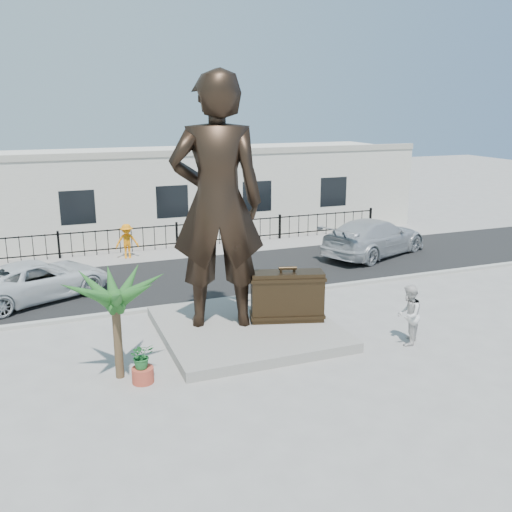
{
  "coord_description": "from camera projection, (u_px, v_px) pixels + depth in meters",
  "views": [
    {
      "loc": [
        -6.17,
        -14.0,
        6.91
      ],
      "look_at": [
        0.0,
        2.0,
        2.3
      ],
      "focal_mm": 40.0,
      "sensor_mm": 36.0,
      "label": 1
    }
  ],
  "objects": [
    {
      "name": "planter",
      "position": [
        143.0,
        375.0,
        14.53
      ],
      "size": [
        0.56,
        0.56,
        0.4
      ],
      "primitive_type": "cylinder",
      "color": "#B3422F",
      "rests_on": "ground"
    },
    {
      "name": "building",
      "position": [
        158.0,
        192.0,
        31.3
      ],
      "size": [
        28.0,
        7.0,
        4.4
      ],
      "primitive_type": "cube",
      "color": "silver",
      "rests_on": "ground"
    },
    {
      "name": "far_sidewalk",
      "position": [
        181.0,
        252.0,
        27.37
      ],
      "size": [
        40.0,
        2.5,
        0.02
      ],
      "primitive_type": "cube",
      "color": "#9E9991",
      "rests_on": "ground"
    },
    {
      "name": "car_silver",
      "position": [
        374.0,
        237.0,
        26.59
      ],
      "size": [
        6.35,
        4.45,
        1.71
      ],
      "primitive_type": "imported",
      "rotation": [
        0.0,
        0.0,
        1.96
      ],
      "color": "#ADAFB2",
      "rests_on": "street"
    },
    {
      "name": "car_white",
      "position": [
        38.0,
        280.0,
        20.65
      ],
      "size": [
        5.61,
        4.21,
        1.42
      ],
      "primitive_type": "imported",
      "rotation": [
        0.0,
        0.0,
        1.99
      ],
      "color": "silver",
      "rests_on": "street"
    },
    {
      "name": "ground",
      "position": [
        281.0,
        349.0,
        16.56
      ],
      "size": [
        100.0,
        100.0,
        0.0
      ],
      "primitive_type": "plane",
      "color": "#9E9991",
      "rests_on": "ground"
    },
    {
      "name": "plinth",
      "position": [
        247.0,
        328.0,
        17.69
      ],
      "size": [
        5.2,
        5.2,
        0.3
      ],
      "primitive_type": "cube",
      "color": "gray",
      "rests_on": "ground"
    },
    {
      "name": "street",
      "position": [
        204.0,
        274.0,
        23.76
      ],
      "size": [
        40.0,
        7.0,
        0.01
      ],
      "primitive_type": "cube",
      "color": "black",
      "rests_on": "ground"
    },
    {
      "name": "tourist",
      "position": [
        409.0,
        315.0,
        16.71
      ],
      "size": [
        1.1,
        1.1,
        1.81
      ],
      "primitive_type": "imported",
      "rotation": [
        0.0,
        0.0,
        3.92
      ],
      "color": "silver",
      "rests_on": "ground"
    },
    {
      "name": "fence",
      "position": [
        177.0,
        236.0,
        27.93
      ],
      "size": [
        22.0,
        0.1,
        1.2
      ],
      "primitive_type": "cube",
      "color": "black",
      "rests_on": "ground"
    },
    {
      "name": "worker",
      "position": [
        127.0,
        241.0,
        26.02
      ],
      "size": [
        1.06,
        0.66,
        1.59
      ],
      "primitive_type": "imported",
      "rotation": [
        0.0,
        0.0,
        -0.07
      ],
      "color": "orange",
      "rests_on": "far_sidewalk"
    },
    {
      "name": "curb",
      "position": [
        231.0,
        299.0,
        20.59
      ],
      "size": [
        40.0,
        0.25,
        0.12
      ],
      "primitive_type": "cube",
      "color": "#A5A399",
      "rests_on": "ground"
    },
    {
      "name": "suitcase",
      "position": [
        287.0,
        296.0,
        17.77
      ],
      "size": [
        2.35,
        1.31,
        1.58
      ],
      "primitive_type": "cube",
      "rotation": [
        0.0,
        0.0,
        -0.28
      ],
      "color": "#2E2113",
      "rests_on": "plinth"
    },
    {
      "name": "shrub",
      "position": [
        142.0,
        356.0,
        14.39
      ],
      "size": [
        0.66,
        0.58,
        0.67
      ],
      "primitive_type": "imported",
      "rotation": [
        0.0,
        0.0,
        0.1
      ],
      "color": "#226B2E",
      "rests_on": "planter"
    },
    {
      "name": "statue",
      "position": [
        217.0,
        203.0,
        16.75
      ],
      "size": [
        3.13,
        2.46,
        7.55
      ],
      "primitive_type": "imported",
      "rotation": [
        0.0,
        0.0,
        2.88
      ],
      "color": "black",
      "rests_on": "plinth"
    },
    {
      "name": "palm_tree",
      "position": [
        120.0,
        377.0,
        14.87
      ],
      "size": [
        1.8,
        1.8,
        3.2
      ],
      "primitive_type": null,
      "color": "#20511D",
      "rests_on": "ground"
    }
  ]
}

